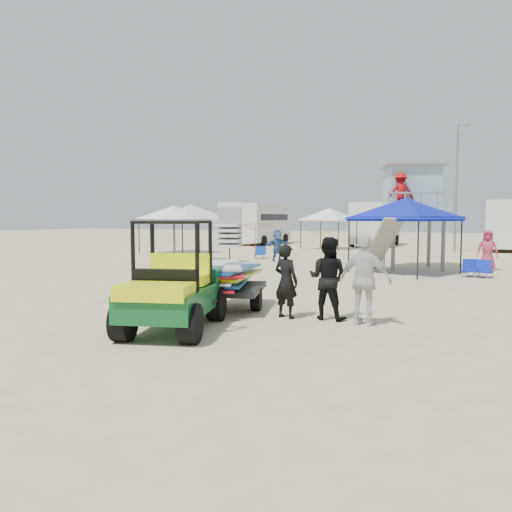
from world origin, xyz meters
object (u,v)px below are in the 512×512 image
at_px(utility_cart, 171,280).
at_px(surf_trailer, 230,272).
at_px(canopy_blue, 405,202).
at_px(lifeguard_tower, 411,193).
at_px(man_left, 286,281).

distance_m(utility_cart, surf_trailer, 2.34).
relative_size(surf_trailer, canopy_blue, 0.65).
height_order(utility_cart, canopy_blue, canopy_blue).
relative_size(lifeguard_tower, canopy_blue, 1.02).
xyz_separation_m(utility_cart, surf_trailer, (0.00, 2.34, -0.07)).
relative_size(utility_cart, lifeguard_tower, 0.70).
height_order(utility_cart, man_left, utility_cart).
bearing_deg(canopy_blue, lifeguard_tower, 91.42).
height_order(lifeguard_tower, canopy_blue, lifeguard_tower).
bearing_deg(utility_cart, lifeguard_tower, 80.62).
xyz_separation_m(lifeguard_tower, canopy_blue, (0.04, -1.77, -0.44)).
height_order(surf_trailer, canopy_blue, canopy_blue).
bearing_deg(utility_cart, man_left, 53.23).
height_order(surf_trailer, lifeguard_tower, lifeguard_tower).
xyz_separation_m(surf_trailer, canopy_blue, (2.35, 9.89, 1.86)).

